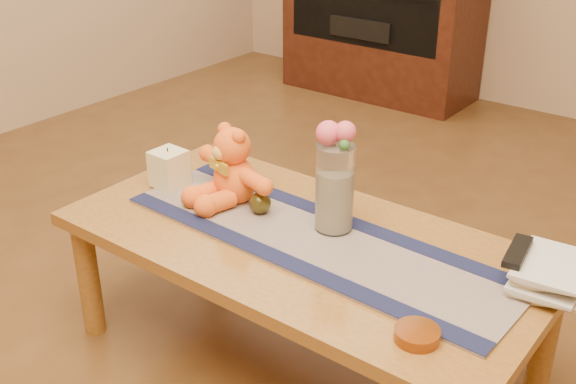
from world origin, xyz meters
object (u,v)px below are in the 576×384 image
Objects in this scene: tv_remote at (518,252)px; bronze_ball at (260,203)px; pillar_candle at (169,168)px; glass_vase at (335,188)px; book_bottom at (514,274)px; amber_dish at (417,335)px; teddy_bear at (234,165)px.

bronze_ball is at bearing -178.87° from tv_remote.
pillar_candle reaches higher than tv_remote.
pillar_candle is 0.46× the size of glass_vase.
pillar_candle is at bearing -175.21° from bronze_ball.
glass_vase is 0.53m from book_bottom.
book_bottom is 0.39m from amber_dish.
pillar_candle is at bearing 177.14° from book_bottom.
teddy_bear is 0.84m from amber_dish.
bronze_ball is 0.76m from book_bottom.
book_bottom is (0.74, 0.13, -0.03)m from bronze_ball.
amber_dish is (1.02, -0.22, -0.05)m from pillar_candle.
amber_dish is at bearing -113.23° from book_bottom.
book_bottom is at bearing 78.08° from amber_dish.
teddy_bear is 2.84× the size of pillar_candle.
book_bottom is at bearing 90.00° from tv_remote.
pillar_candle is 1.12m from book_bottom.
bronze_ball is 0.30× the size of book_bottom.
book_bottom is 1.39× the size of tv_remote.
glass_vase is 0.26m from bronze_ball.
amber_dish is at bearing -11.96° from pillar_candle.
tv_remote is 1.51× the size of amber_dish.
pillar_candle is 1.11m from tv_remote.
pillar_candle is 1.13× the size of amber_dish.
tv_remote is (0.00, -0.01, 0.07)m from book_bottom.
teddy_bear is at bearing 178.05° from tv_remote.
teddy_bear is 1.52× the size of book_bottom.
bronze_ball is at bearing 159.60° from amber_dish.
bronze_ball is (-0.23, -0.06, -0.10)m from glass_vase.
bronze_ball is at bearing 2.54° from teddy_bear.
teddy_bear is 0.36m from glass_vase.
amber_dish is (-0.08, -0.37, -0.07)m from tv_remote.
pillar_candle is 1.79× the size of bronze_ball.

